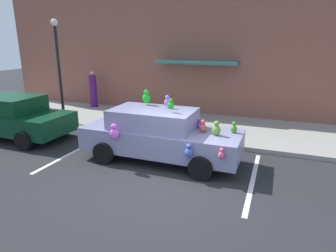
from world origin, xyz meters
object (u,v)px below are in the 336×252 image
parked_sedan_behind (15,117)px  plush_covered_car (159,134)px  pedestrian_near_shopfront (93,90)px  street_lamp_post (58,61)px  teddy_bear_on_sidewalk (115,118)px

parked_sedan_behind → plush_covered_car: bearing=-0.8°
plush_covered_car → pedestrian_near_shopfront: 7.66m
plush_covered_car → parked_sedan_behind: size_ratio=1.14×
street_lamp_post → pedestrian_near_shopfront: 3.36m
parked_sedan_behind → pedestrian_near_shopfront: 4.94m
teddy_bear_on_sidewalk → street_lamp_post: bearing=-174.2°
plush_covered_car → teddy_bear_on_sidewalk: plush_covered_car is taller
parked_sedan_behind → teddy_bear_on_sidewalk: parked_sedan_behind is taller
plush_covered_car → pedestrian_near_shopfront: bearing=139.1°
pedestrian_near_shopfront → parked_sedan_behind: bearing=-89.6°
parked_sedan_behind → teddy_bear_on_sidewalk: 3.64m
plush_covered_car → teddy_bear_on_sidewalk: size_ratio=7.07×
parked_sedan_behind → street_lamp_post: size_ratio=0.99×
parked_sedan_behind → teddy_bear_on_sidewalk: (2.81, 2.29, -0.34)m
parked_sedan_behind → street_lamp_post: (0.45, 2.05, 1.88)m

